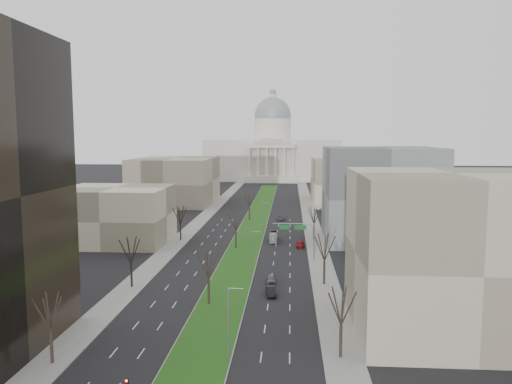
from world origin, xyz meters
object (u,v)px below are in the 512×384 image
at_px(car_grey_near, 271,279).
at_px(car_grey_far, 281,218).
at_px(box_van, 273,237).
at_px(car_red, 300,244).
at_px(car_black, 271,291).

distance_m(car_grey_near, car_grey_far, 68.73).
distance_m(car_grey_near, box_van, 36.46).
bearing_deg(car_red, car_black, -95.66).
bearing_deg(box_van, car_black, -89.85).
distance_m(car_black, car_red, 37.71).
bearing_deg(car_black, car_red, 73.80).
bearing_deg(car_grey_far, car_grey_near, -91.83).
relative_size(car_red, box_van, 0.58).
xyz_separation_m(car_grey_near, car_grey_far, (0.45, 68.72, 0.04)).
distance_m(car_grey_near, car_red, 30.63).
bearing_deg(box_van, car_grey_far, 86.48).
bearing_deg(car_grey_far, box_van, -93.70).
xyz_separation_m(car_grey_near, car_red, (5.98, 30.04, -0.02)).
bearing_deg(car_grey_near, box_van, 88.94).
distance_m(car_red, box_van, 9.35).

